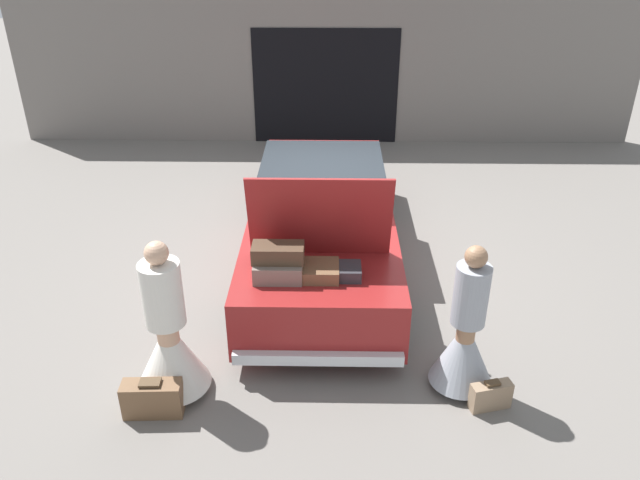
{
  "coord_description": "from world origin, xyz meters",
  "views": [
    {
      "loc": [
        0.11,
        -7.26,
        4.21
      ],
      "look_at": [
        0.0,
        -1.31,
        1.0
      ],
      "focal_mm": 35.0,
      "sensor_mm": 36.0,
      "label": 1
    }
  ],
  "objects_px": {
    "car": "(322,219)",
    "suitcase_beside_left_person": "(153,398)",
    "person_right": "(465,340)",
    "person_left": "(169,342)",
    "suitcase_beside_right_person": "(491,396)"
  },
  "relations": [
    {
      "from": "car",
      "to": "suitcase_beside_right_person",
      "type": "distance_m",
      "value": 3.25
    },
    {
      "from": "suitcase_beside_right_person",
      "to": "person_right",
      "type": "bearing_deg",
      "value": 126.79
    },
    {
      "from": "car",
      "to": "suitcase_beside_left_person",
      "type": "bearing_deg",
      "value": -117.65
    },
    {
      "from": "car",
      "to": "person_left",
      "type": "distance_m",
      "value": 2.93
    },
    {
      "from": "car",
      "to": "person_right",
      "type": "bearing_deg",
      "value": -60.33
    },
    {
      "from": "suitcase_beside_left_person",
      "to": "suitcase_beside_right_person",
      "type": "xyz_separation_m",
      "value": [
        3.16,
        0.13,
        -0.04
      ]
    },
    {
      "from": "person_left",
      "to": "person_right",
      "type": "xyz_separation_m",
      "value": [
        2.8,
        0.11,
        -0.02
      ]
    },
    {
      "from": "suitcase_beside_left_person",
      "to": "suitcase_beside_right_person",
      "type": "distance_m",
      "value": 3.16
    },
    {
      "from": "suitcase_beside_left_person",
      "to": "person_right",
      "type": "bearing_deg",
      "value": 8.54
    },
    {
      "from": "car",
      "to": "suitcase_beside_right_person",
      "type": "relative_size",
      "value": 11.77
    },
    {
      "from": "car",
      "to": "suitcase_beside_left_person",
      "type": "distance_m",
      "value": 3.31
    },
    {
      "from": "car",
      "to": "suitcase_beside_left_person",
      "type": "relative_size",
      "value": 8.68
    },
    {
      "from": "person_left",
      "to": "suitcase_beside_left_person",
      "type": "xyz_separation_m",
      "value": [
        -0.12,
        -0.33,
        -0.4
      ]
    },
    {
      "from": "car",
      "to": "person_right",
      "type": "height_order",
      "value": "car"
    },
    {
      "from": "car",
      "to": "suitcase_beside_left_person",
      "type": "height_order",
      "value": "car"
    }
  ]
}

